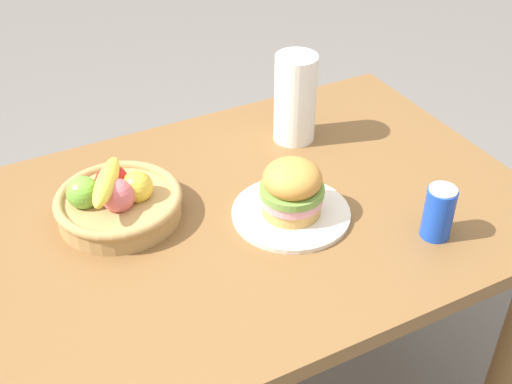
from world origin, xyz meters
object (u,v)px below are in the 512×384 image
object	(u,v)px
plate	(291,213)
sandwich	(292,188)
paper_towel_roll	(295,98)
fruit_basket	(117,200)
soda_can	(439,212)

from	to	relation	value
plate	sandwich	xyz separation A→B (m)	(0.00, -0.00, 0.07)
sandwich	paper_towel_roll	world-z (taller)	paper_towel_roll
fruit_basket	paper_towel_roll	world-z (taller)	paper_towel_roll
soda_can	fruit_basket	size ratio (longest dim) A/B	0.43
fruit_basket	soda_can	bearing A→B (deg)	-32.81
plate	paper_towel_roll	size ratio (longest dim) A/B	1.14
plate	sandwich	bearing A→B (deg)	-45.00
soda_can	plate	bearing A→B (deg)	140.09
plate	soda_can	distance (m)	0.33
sandwich	soda_can	world-z (taller)	sandwich
sandwich	fruit_basket	distance (m)	0.40
sandwich	soda_can	bearing A→B (deg)	-39.91
soda_can	sandwich	bearing A→B (deg)	140.09
plate	paper_towel_roll	world-z (taller)	paper_towel_roll
sandwich	fruit_basket	bearing A→B (deg)	153.00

